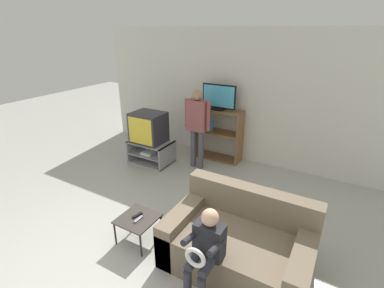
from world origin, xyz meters
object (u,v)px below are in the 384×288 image
at_px(television_main, 149,127).
at_px(snack_table, 138,220).
at_px(tv_stand, 151,152).
at_px(couch, 239,243).
at_px(person_seated_child, 205,249).
at_px(television_flat, 219,98).
at_px(remote_control_black, 137,215).
at_px(media_shelf, 218,134).
at_px(person_standing_adult, 197,122).
at_px(remote_control_white, 138,219).

xyz_separation_m(television_main, snack_table, (1.31, -1.93, -0.44)).
xyz_separation_m(tv_stand, snack_table, (1.28, -1.94, 0.09)).
height_order(couch, person_seated_child, person_seated_child).
bearing_deg(television_flat, person_seated_child, -67.02).
height_order(tv_stand, television_flat, television_flat).
bearing_deg(remote_control_black, media_shelf, 107.08).
bearing_deg(person_seated_child, remote_control_black, 164.38).
bearing_deg(tv_stand, couch, -33.20).
relative_size(television_flat, person_standing_adult, 0.45).
bearing_deg(tv_stand, television_flat, 36.42).
xyz_separation_m(tv_stand, media_shelf, (1.10, 0.83, 0.33)).
relative_size(television_flat, remote_control_black, 4.84).
bearing_deg(snack_table, television_main, 124.16).
height_order(remote_control_white, person_seated_child, person_seated_child).
distance_m(tv_stand, remote_control_black, 2.29).
xyz_separation_m(television_flat, remote_control_black, (0.15, -2.72, -0.95)).
relative_size(television_main, remote_control_black, 4.40).
distance_m(couch, person_standing_adult, 2.59).
height_order(television_main, media_shelf, media_shelf).
relative_size(media_shelf, remote_control_black, 7.43).
relative_size(media_shelf, person_standing_adult, 0.69).
xyz_separation_m(remote_control_white, person_seated_child, (1.07, -0.26, 0.25)).
xyz_separation_m(media_shelf, remote_control_black, (0.16, -2.74, -0.19)).
bearing_deg(television_flat, person_standing_adult, -107.52).
bearing_deg(remote_control_white, media_shelf, 95.89).
bearing_deg(television_flat, tv_stand, -143.58).
bearing_deg(media_shelf, person_standing_adult, -106.44).
xyz_separation_m(remote_control_black, couch, (1.29, 0.25, -0.07)).
height_order(snack_table, remote_control_white, remote_control_white).
bearing_deg(person_standing_adult, tv_stand, -164.39).
xyz_separation_m(snack_table, remote_control_white, (0.04, -0.02, 0.05)).
height_order(snack_table, person_seated_child, person_seated_child).
height_order(media_shelf, person_seated_child, media_shelf).
xyz_separation_m(snack_table, remote_control_black, (-0.03, 0.03, 0.05)).
relative_size(snack_table, person_standing_adult, 0.30).
relative_size(media_shelf, person_seated_child, 1.07).
bearing_deg(television_main, snack_table, -55.84).
bearing_deg(television_flat, television_main, -144.05).
xyz_separation_m(person_standing_adult, person_seated_child, (1.47, -2.49, -0.33)).
xyz_separation_m(snack_table, person_standing_adult, (-0.35, 2.20, 0.62)).
bearing_deg(person_seated_child, remote_control_white, 166.25).
height_order(media_shelf, person_standing_adult, person_standing_adult).
xyz_separation_m(media_shelf, snack_table, (0.19, -2.77, -0.24)).
xyz_separation_m(snack_table, person_seated_child, (1.11, -0.29, 0.29)).
distance_m(remote_control_black, person_standing_adult, 2.27).
bearing_deg(media_shelf, snack_table, -86.18).
bearing_deg(tv_stand, media_shelf, 37.21).
bearing_deg(media_shelf, remote_control_white, -85.48).
bearing_deg(remote_control_white, television_flat, 95.80).
bearing_deg(person_standing_adult, television_flat, 72.48).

